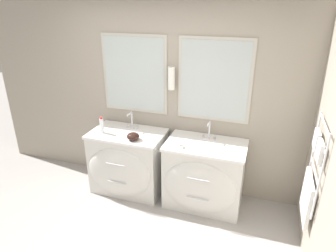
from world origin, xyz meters
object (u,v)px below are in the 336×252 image
object	(u,v)px
vanity_left	(127,162)
vanity_right	(204,176)
toiletry_bottle	(102,125)
amenity_bowl	(133,136)

from	to	relation	value
vanity_left	vanity_right	size ratio (longest dim) A/B	1.00
vanity_left	toiletry_bottle	size ratio (longest dim) A/B	4.49
vanity_left	toiletry_bottle	bearing A→B (deg)	-168.68
toiletry_bottle	amenity_bowl	world-z (taller)	toiletry_bottle
vanity_left	amenity_bowl	distance (m)	0.52
toiletry_bottle	amenity_bowl	bearing A→B (deg)	-8.69
vanity_right	toiletry_bottle	xyz separation A→B (m)	(-1.37, -0.06, 0.53)
vanity_left	vanity_right	bearing A→B (deg)	0.00
vanity_right	toiletry_bottle	world-z (taller)	toiletry_bottle
vanity_right	toiletry_bottle	size ratio (longest dim) A/B	4.49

